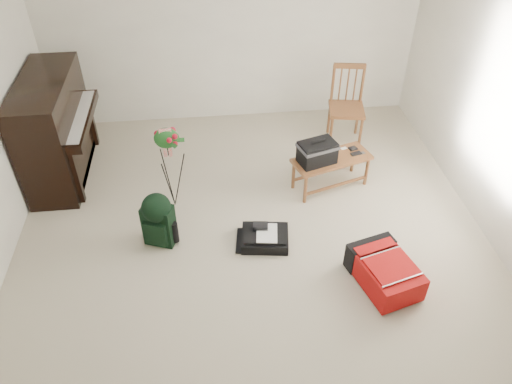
{
  "coord_description": "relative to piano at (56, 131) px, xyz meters",
  "views": [
    {
      "loc": [
        -0.39,
        -3.64,
        3.78
      ],
      "look_at": [
        0.05,
        0.35,
        0.48
      ],
      "focal_mm": 35.0,
      "sensor_mm": 36.0,
      "label": 1
    }
  ],
  "objects": [
    {
      "name": "ceiling",
      "position": [
        2.19,
        -1.6,
        1.9
      ],
      "size": [
        5.0,
        5.5,
        0.01
      ],
      "primitive_type": "cube",
      "color": "white",
      "rests_on": "wall_back"
    },
    {
      "name": "black_duffel",
      "position": [
        2.31,
        -1.52,
        -0.53
      ],
      "size": [
        0.54,
        0.45,
        0.21
      ],
      "rotation": [
        0.0,
        0.0,
        -0.14
      ],
      "color": "black",
      "rests_on": "floor"
    },
    {
      "name": "dining_chair",
      "position": [
        3.61,
        0.35,
        -0.1
      ],
      "size": [
        0.51,
        0.51,
        1.03
      ],
      "rotation": [
        0.0,
        0.0,
        -0.16
      ],
      "color": "brown",
      "rests_on": "floor"
    },
    {
      "name": "bench",
      "position": [
        3.06,
        -0.64,
        -0.1
      ],
      "size": [
        0.99,
        0.63,
        0.71
      ],
      "rotation": [
        0.0,
        0.0,
        0.31
      ],
      "color": "brown",
      "rests_on": "floor"
    },
    {
      "name": "flower_stand",
      "position": [
        1.35,
        -0.79,
        -0.08
      ],
      "size": [
        0.36,
        0.36,
        1.06
      ],
      "rotation": [
        0.0,
        0.0,
        0.08
      ],
      "color": "black",
      "rests_on": "floor"
    },
    {
      "name": "red_suitcase",
      "position": [
        3.38,
        -2.14,
        -0.44
      ],
      "size": [
        0.64,
        0.81,
        0.3
      ],
      "rotation": [
        0.0,
        0.0,
        0.27
      ],
      "color": "#BD0814",
      "rests_on": "floor"
    },
    {
      "name": "wall_back",
      "position": [
        2.19,
        1.15,
        0.65
      ],
      "size": [
        5.0,
        0.04,
        2.5
      ],
      "primitive_type": "cube",
      "color": "white",
      "rests_on": "floor"
    },
    {
      "name": "green_backpack",
      "position": [
        1.21,
        -1.38,
        -0.26
      ],
      "size": [
        0.36,
        0.34,
        0.62
      ],
      "rotation": [
        0.0,
        0.0,
        -0.36
      ],
      "color": "black",
      "rests_on": "floor"
    },
    {
      "name": "piano",
      "position": [
        0.0,
        0.0,
        0.0
      ],
      "size": [
        0.71,
        1.5,
        1.25
      ],
      "color": "black",
      "rests_on": "floor"
    },
    {
      "name": "floor",
      "position": [
        2.19,
        -1.6,
        -0.6
      ],
      "size": [
        5.0,
        5.5,
        0.01
      ],
      "primitive_type": "cube",
      "color": "beige",
      "rests_on": "ground"
    }
  ]
}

